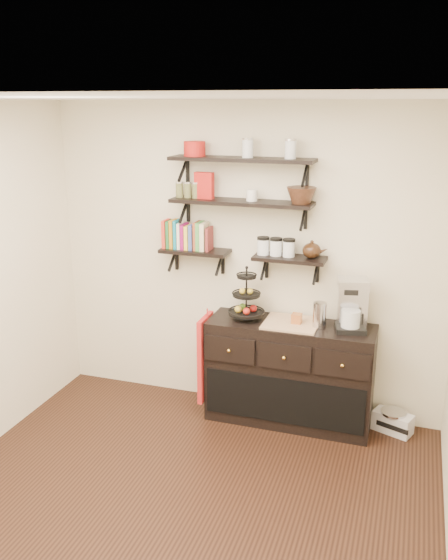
# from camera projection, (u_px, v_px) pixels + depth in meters

# --- Properties ---
(floor) EXTENTS (3.50, 3.50, 0.00)m
(floor) POSITION_uv_depth(u_px,v_px,m) (170.00, 519.00, 3.97)
(floor) COLOR black
(floor) RESTS_ON ground
(ceiling) EXTENTS (3.50, 3.50, 0.02)m
(ceiling) POSITION_uv_depth(u_px,v_px,m) (157.00, 98.00, 3.19)
(ceiling) COLOR white
(ceiling) RESTS_ON back_wall
(back_wall) EXTENTS (3.50, 0.02, 2.70)m
(back_wall) POSITION_uv_depth(u_px,v_px,m) (245.00, 261.00, 5.17)
(back_wall) COLOR #EDE7C9
(back_wall) RESTS_ON ground
(shelf_top) EXTENTS (1.20, 0.27, 0.23)m
(shelf_top) POSITION_uv_depth(u_px,v_px,m) (242.00, 160.00, 4.80)
(shelf_top) COLOR black
(shelf_top) RESTS_ON back_wall
(shelf_mid) EXTENTS (1.20, 0.27, 0.23)m
(shelf_mid) POSITION_uv_depth(u_px,v_px,m) (241.00, 203.00, 4.90)
(shelf_mid) COLOR black
(shelf_mid) RESTS_ON back_wall
(shelf_low_left) EXTENTS (0.60, 0.25, 0.23)m
(shelf_low_left) POSITION_uv_depth(u_px,v_px,m) (195.00, 252.00, 5.17)
(shelf_low_left) COLOR black
(shelf_low_left) RESTS_ON back_wall
(shelf_low_right) EXTENTS (0.60, 0.25, 0.23)m
(shelf_low_right) POSITION_uv_depth(u_px,v_px,m) (290.00, 259.00, 4.92)
(shelf_low_right) COLOR black
(shelf_low_right) RESTS_ON back_wall
(cookbooks) EXTENTS (0.43, 0.15, 0.26)m
(cookbooks) POSITION_uv_depth(u_px,v_px,m) (189.00, 236.00, 5.14)
(cookbooks) COLOR red
(cookbooks) RESTS_ON shelf_low_left
(glass_canisters) EXTENTS (0.32, 0.10, 0.13)m
(glass_canisters) POSITION_uv_depth(u_px,v_px,m) (276.00, 248.00, 4.93)
(glass_canisters) COLOR silver
(glass_canisters) RESTS_ON shelf_low_right
(sideboard) EXTENTS (1.40, 0.50, 0.92)m
(sideboard) POSITION_uv_depth(u_px,v_px,m) (290.00, 373.00, 5.08)
(sideboard) COLOR black
(sideboard) RESTS_ON floor
(fruit_stand) EXTENTS (0.30, 0.30, 0.45)m
(fruit_stand) POSITION_uv_depth(u_px,v_px,m) (247.00, 302.00, 5.02)
(fruit_stand) COLOR black
(fruit_stand) RESTS_ON sideboard
(candle) EXTENTS (0.08, 0.08, 0.08)m
(candle) POSITION_uv_depth(u_px,v_px,m) (297.00, 318.00, 4.92)
(candle) COLOR #A25525
(candle) RESTS_ON sideboard
(coffee_maker) EXTENTS (0.28, 0.28, 0.44)m
(coffee_maker) POSITION_uv_depth(u_px,v_px,m) (352.00, 305.00, 4.77)
(coffee_maker) COLOR black
(coffee_maker) RESTS_ON sideboard
(thermal_carafe) EXTENTS (0.11, 0.11, 0.22)m
(thermal_carafe) POSITION_uv_depth(u_px,v_px,m) (319.00, 315.00, 4.83)
(thermal_carafe) COLOR silver
(thermal_carafe) RESTS_ON sideboard
(apron) EXTENTS (0.04, 0.32, 0.75)m
(apron) POSITION_uv_depth(u_px,v_px,m) (206.00, 357.00, 5.18)
(apron) COLOR #AE1222
(apron) RESTS_ON sideboard
(radio) EXTENTS (0.36, 0.28, 0.19)m
(radio) POSITION_uv_depth(u_px,v_px,m) (393.00, 421.00, 5.00)
(radio) COLOR silver
(radio) RESTS_ON floor
(recipe_box) EXTENTS (0.16, 0.07, 0.22)m
(recipe_box) POSITION_uv_depth(u_px,v_px,m) (204.00, 185.00, 4.96)
(recipe_box) COLOR #AE1813
(recipe_box) RESTS_ON shelf_mid
(walnut_bowl) EXTENTS (0.24, 0.24, 0.13)m
(walnut_bowl) POSITION_uv_depth(u_px,v_px,m) (301.00, 195.00, 4.73)
(walnut_bowl) COLOR black
(walnut_bowl) RESTS_ON shelf_mid
(ramekins) EXTENTS (0.09, 0.09, 0.10)m
(ramekins) POSITION_uv_depth(u_px,v_px,m) (252.00, 195.00, 4.85)
(ramekins) COLOR white
(ramekins) RESTS_ON shelf_mid
(teapot) EXTENTS (0.21, 0.16, 0.15)m
(teapot) POSITION_uv_depth(u_px,v_px,m) (312.00, 249.00, 4.84)
(teapot) COLOR black
(teapot) RESTS_ON shelf_low_right
(red_pot) EXTENTS (0.18, 0.18, 0.12)m
(red_pot) POSITION_uv_depth(u_px,v_px,m) (195.00, 149.00, 4.90)
(red_pot) COLOR #AE1813
(red_pot) RESTS_ON shelf_top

